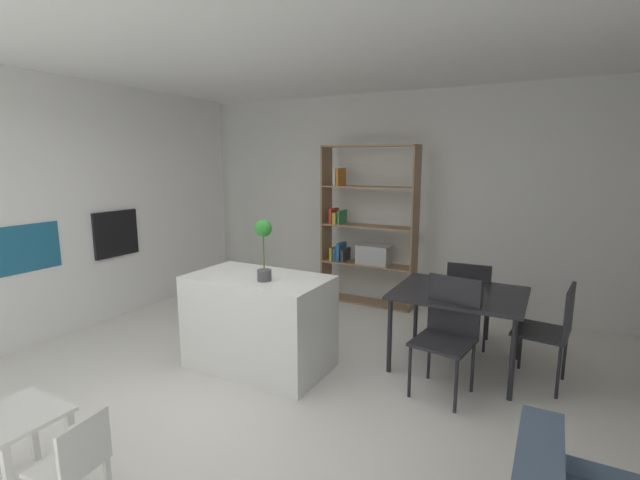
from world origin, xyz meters
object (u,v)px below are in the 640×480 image
object	(u,v)px
potted_plant_on_island	(264,243)
child_chair_right	(75,463)
dining_chair_window_side	(554,326)
kitchen_island	(259,322)
child_table	(19,428)
dining_chair_near	(448,326)
dining_chair_far	(469,296)
dining_table	(459,298)
open_bookshelf	(365,233)
built_in_oven	(116,233)

from	to	relation	value
potted_plant_on_island	child_chair_right	xyz separation A→B (m)	(0.08, -1.88, -0.88)
dining_chair_window_side	kitchen_island	bearing A→B (deg)	-63.32
child_table	dining_chair_near	xyz separation A→B (m)	(1.97, 2.38, 0.18)
potted_plant_on_island	dining_chair_far	world-z (taller)	potted_plant_on_island
dining_table	potted_plant_on_island	bearing A→B (deg)	-146.87
child_chair_right	dining_chair_near	distance (m)	2.79
child_table	dining_table	bearing A→B (deg)	55.90
open_bookshelf	potted_plant_on_island	bearing A→B (deg)	-89.86
dining_chair_window_side	dining_table	bearing A→B (deg)	-83.97
dining_chair_near	kitchen_island	bearing A→B (deg)	-158.21
built_in_oven	child_table	size ratio (longest dim) A/B	1.19
dining_chair_near	dining_table	bearing A→B (deg)	100.24
built_in_oven	dining_chair_far	world-z (taller)	built_in_oven
kitchen_island	child_chair_right	xyz separation A→B (m)	(0.22, -1.98, -0.10)
child_table	open_bookshelf	bearing A→B (deg)	84.25
dining_chair_near	dining_chair_far	distance (m)	1.01
potted_plant_on_island	child_chair_right	size ratio (longest dim) A/B	0.90
child_chair_right	dining_chair_far	bearing A→B (deg)	149.90
kitchen_island	child_table	bearing A→B (deg)	-98.45
built_in_oven	potted_plant_on_island	world-z (taller)	potted_plant_on_island
dining_chair_near	child_table	bearing A→B (deg)	-121.13
open_bookshelf	child_table	distance (m)	4.31
built_in_oven	dining_table	distance (m)	4.09
dining_table	dining_chair_near	size ratio (longest dim) A/B	1.20
potted_plant_on_island	dining_chair_window_side	xyz separation A→B (m)	(2.31, 0.98, -0.67)
child_table	child_chair_right	size ratio (longest dim) A/B	0.82
child_chair_right	dining_chair_far	distance (m)	3.69
built_in_oven	kitchen_island	distance (m)	2.47
kitchen_island	built_in_oven	bearing A→B (deg)	172.67
kitchen_island	dining_table	size ratio (longest dim) A/B	1.12
kitchen_island	dining_chair_window_side	world-z (taller)	dining_chair_window_side
child_table	dining_table	size ratio (longest dim) A/B	0.43
built_in_oven	potted_plant_on_island	bearing A→B (deg)	-9.01
built_in_oven	dining_chair_window_side	distance (m)	4.89
open_bookshelf	child_chair_right	size ratio (longest dim) A/B	3.50
dining_table	dining_chair_near	world-z (taller)	dining_chair_near
kitchen_island	dining_chair_far	size ratio (longest dim) A/B	1.43
dining_chair_far	dining_table	bearing A→B (deg)	86.70
child_table	dining_chair_window_side	bearing A→B (deg)	46.24
potted_plant_on_island	child_table	distance (m)	2.11
open_bookshelf	dining_chair_far	distance (m)	1.80
built_in_oven	kitchen_island	size ratio (longest dim) A/B	0.46
potted_plant_on_island	dining_chair_near	xyz separation A→B (m)	(1.53, 0.49, -0.66)
child_table	dining_chair_far	size ratio (longest dim) A/B	0.55
potted_plant_on_island	child_table	size ratio (longest dim) A/B	1.10
built_in_oven	dining_chair_far	distance (m)	4.21
potted_plant_on_island	dining_chair_near	size ratio (longest dim) A/B	0.56
dining_chair_far	built_in_oven	bearing A→B (deg)	12.52
kitchen_island	child_chair_right	distance (m)	1.99
dining_table	dining_chair_far	world-z (taller)	dining_chair_far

